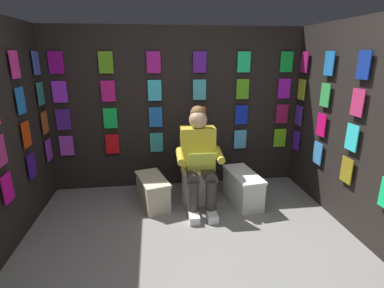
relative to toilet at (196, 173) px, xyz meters
The scene contains 7 objects.
display_wall_back 0.90m from the toilet, 69.28° to the right, with size 3.39×0.14×2.10m.
display_wall_left 1.76m from the toilet, 159.58° to the left, with size 0.14×2.02×2.10m.
display_wall_right 2.09m from the toilet, 16.57° to the left, with size 0.14×2.02×2.10m.
toilet is the anchor object (origin of this frame).
person_reading 0.35m from the toilet, 89.38° to the left, with size 0.53×0.68×1.19m.
comic_longbox_near 0.60m from the toilet, 158.31° to the left, with size 0.37×0.69×0.39m.
comic_longbox_far 0.58m from the toilet, 13.56° to the left, with size 0.43×0.65×0.35m.
Camera 1 is at (0.31, 1.82, 1.75)m, focal length 27.61 mm.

